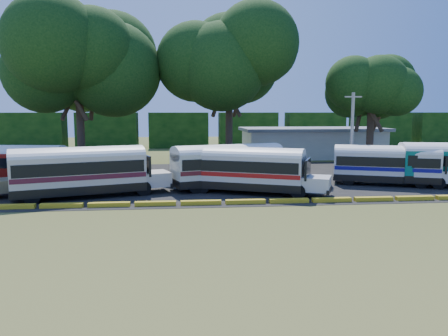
{
  "coord_description": "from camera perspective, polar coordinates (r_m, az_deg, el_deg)",
  "views": [
    {
      "loc": [
        0.15,
        -27.55,
        6.2
      ],
      "look_at": [
        3.56,
        6.0,
        1.81
      ],
      "focal_mm": 35.0,
      "sensor_mm": 36.0,
      "label": 1
    }
  ],
  "objects": [
    {
      "name": "ground",
      "position": [
        28.24,
        -5.99,
        -5.31
      ],
      "size": [
        160.0,
        160.0,
        0.0
      ],
      "primitive_type": "plane",
      "color": "#364416",
      "rests_on": "ground"
    },
    {
      "name": "asphalt_strip",
      "position": [
        40.04,
        -4.52,
        -1.5
      ],
      "size": [
        64.0,
        24.0,
        0.02
      ],
      "primitive_type": "cube",
      "color": "black",
      "rests_on": "ground"
    },
    {
      "name": "curb",
      "position": [
        29.19,
        -5.99,
        -4.59
      ],
      "size": [
        53.7,
        0.45,
        0.3
      ],
      "color": "yellow",
      "rests_on": "ground"
    },
    {
      "name": "terminal_building",
      "position": [
        60.4,
        11.42,
        3.31
      ],
      "size": [
        19.0,
        9.0,
        4.0
      ],
      "color": "beige",
      "rests_on": "ground"
    },
    {
      "name": "treeline_backdrop",
      "position": [
        75.62,
        -5.93,
        4.95
      ],
      "size": [
        130.0,
        4.0,
        6.0
      ],
      "color": "black",
      "rests_on": "ground"
    },
    {
      "name": "bus_red",
      "position": [
        39.28,
        -25.83,
        0.54
      ],
      "size": [
        10.9,
        4.01,
        3.5
      ],
      "rotation": [
        0.0,
        0.0,
        -0.13
      ],
      "color": "black",
      "rests_on": "ground"
    },
    {
      "name": "bus_cream_west",
      "position": [
        33.01,
        -17.97,
        -0.11
      ],
      "size": [
        11.51,
        6.13,
        3.69
      ],
      "rotation": [
        0.0,
        0.0,
        0.32
      ],
      "color": "black",
      "rests_on": "ground"
    },
    {
      "name": "bus_cream_east",
      "position": [
        35.18,
        0.83,
        0.59
      ],
      "size": [
        11.18,
        5.77,
        3.58
      ],
      "rotation": [
        0.0,
        0.0,
        0.3
      ],
      "color": "black",
      "rests_on": "ground"
    },
    {
      "name": "bus_white_red",
      "position": [
        33.08,
        3.27,
        0.09
      ],
      "size": [
        10.85,
        6.67,
        3.52
      ],
      "rotation": [
        0.0,
        0.0,
        -0.41
      ],
      "color": "black",
      "rests_on": "ground"
    },
    {
      "name": "bus_white_blue",
      "position": [
        39.19,
        20.67,
        0.64
      ],
      "size": [
        10.44,
        6.12,
        3.37
      ],
      "rotation": [
        0.0,
        0.0,
        -0.38
      ],
      "color": "black",
      "rests_on": "ground"
    },
    {
      "name": "tree_west",
      "position": [
        48.56,
        -18.57,
        13.57
      ],
      "size": [
        12.89,
        12.89,
        16.48
      ],
      "color": "#3D2C1E",
      "rests_on": "ground"
    },
    {
      "name": "tree_center",
      "position": [
        50.04,
        0.68,
        14.54
      ],
      "size": [
        12.42,
        12.42,
        17.0
      ],
      "color": "#3D2C1E",
      "rests_on": "ground"
    },
    {
      "name": "tree_east",
      "position": [
        52.18,
        18.78,
        9.99
      ],
      "size": [
        8.14,
        8.14,
        11.96
      ],
      "color": "#3D2C1E",
      "rests_on": "ground"
    },
    {
      "name": "utility_pole",
      "position": [
        41.89,
        16.36,
        4.2
      ],
      "size": [
        1.6,
        0.3,
        7.91
      ],
      "color": "gray",
      "rests_on": "ground"
    }
  ]
}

